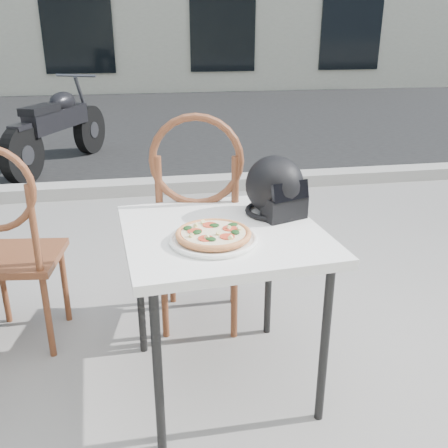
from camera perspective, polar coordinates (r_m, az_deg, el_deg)
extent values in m
plane|color=gray|center=(2.38, 6.33, -18.14)|extent=(80.00, 80.00, 0.00)
cube|color=black|center=(8.89, -6.57, 11.61)|extent=(30.00, 8.00, 0.00)
cube|color=#A8A49D|center=(4.99, -3.28, 4.58)|extent=(30.00, 0.25, 0.12)
cube|color=black|center=(12.78, -16.47, 21.12)|extent=(1.60, 0.08, 2.20)
cube|color=black|center=(12.93, -0.15, 21.92)|extent=(1.60, 0.08, 2.20)
cube|color=black|center=(13.89, 14.38, 21.28)|extent=(1.60, 0.08, 2.20)
cube|color=white|center=(2.03, -0.14, -1.15)|extent=(0.85, 0.85, 0.04)
cylinder|color=black|center=(1.89, -7.56, -16.50)|extent=(0.04, 0.04, 0.71)
cylinder|color=black|center=(2.04, 11.41, -13.47)|extent=(0.04, 0.04, 0.71)
cylinder|color=black|center=(2.43, -9.61, -7.19)|extent=(0.04, 0.04, 0.71)
cylinder|color=black|center=(2.56, 5.14, -5.48)|extent=(0.04, 0.04, 0.71)
cylinder|color=white|center=(1.90, -1.21, -1.86)|extent=(0.42, 0.42, 0.01)
torus|color=white|center=(1.90, -1.22, -1.68)|extent=(0.44, 0.44, 0.02)
cylinder|color=#D8894F|center=(1.89, -1.22, -1.26)|extent=(0.32, 0.32, 0.01)
torus|color=#D8894F|center=(1.89, -1.22, -1.09)|extent=(0.33, 0.33, 0.02)
cylinder|color=#B73014|center=(1.89, -1.22, -1.07)|extent=(0.28, 0.28, 0.00)
cylinder|color=#F5E6BC|center=(1.89, -1.22, -0.98)|extent=(0.28, 0.28, 0.00)
cylinder|color=red|center=(1.92, 0.67, -0.50)|extent=(0.06, 0.06, 0.00)
cylinder|color=red|center=(1.95, -1.63, -0.10)|extent=(0.06, 0.06, 0.00)
cylinder|color=red|center=(1.90, -3.35, -0.83)|extent=(0.06, 0.06, 0.00)
cylinder|color=red|center=(1.83, -2.11, -1.65)|extent=(0.06, 0.06, 0.00)
cylinder|color=red|center=(1.85, 0.37, -1.43)|extent=(0.06, 0.06, 0.00)
ellipsoid|color=#153B16|center=(1.94, -1.11, -0.15)|extent=(0.04, 0.04, 0.01)
ellipsoid|color=#153B16|center=(1.88, -3.08, -0.91)|extent=(0.05, 0.05, 0.01)
ellipsoid|color=#153B16|center=(1.88, 1.30, -0.94)|extent=(0.04, 0.05, 0.01)
ellipsoid|color=#153B16|center=(1.82, -1.51, -1.73)|extent=(0.05, 0.05, 0.01)
ellipsoid|color=#153B16|center=(1.95, 1.00, -0.08)|extent=(0.05, 0.04, 0.01)
ellipsoid|color=#153B16|center=(1.92, -4.19, -0.45)|extent=(0.05, 0.05, 0.01)
cylinder|color=#ECE590|center=(1.86, -0.66, -1.03)|extent=(0.02, 0.02, 0.02)
cylinder|color=#ECE590|center=(1.94, -3.24, -0.14)|extent=(0.03, 0.02, 0.02)
cylinder|color=#ECE590|center=(1.91, 0.58, -0.39)|extent=(0.03, 0.03, 0.02)
cylinder|color=#ECE590|center=(1.97, -2.43, 0.23)|extent=(0.02, 0.02, 0.02)
cylinder|color=#ECE590|center=(1.82, 0.75, -1.56)|extent=(0.03, 0.02, 0.02)
cylinder|color=#ECE590|center=(1.85, -3.75, -1.27)|extent=(0.03, 0.03, 0.02)
cylinder|color=#ECE590|center=(1.91, 1.77, -0.49)|extent=(0.02, 0.02, 0.02)
cylinder|color=#ECE590|center=(1.83, -1.95, -1.50)|extent=(0.02, 0.02, 0.02)
ellipsoid|color=black|center=(2.17, 5.80, 4.43)|extent=(0.32, 0.33, 0.26)
cube|color=black|center=(2.13, 6.93, 1.87)|extent=(0.20, 0.15, 0.10)
torus|color=black|center=(2.20, 5.69, 1.57)|extent=(0.32, 0.32, 0.02)
cube|color=black|center=(2.08, 7.58, 3.75)|extent=(0.18, 0.09, 0.08)
cube|color=brown|center=(2.61, -2.74, -1.27)|extent=(0.52, 0.52, 0.04)
cylinder|color=brown|center=(2.88, 1.09, -4.61)|extent=(0.04, 0.04, 0.49)
cylinder|color=brown|center=(2.90, -6.00, -4.56)|extent=(0.04, 0.04, 0.49)
cylinder|color=brown|center=(2.56, 1.18, -8.12)|extent=(0.04, 0.04, 0.49)
cylinder|color=brown|center=(2.58, -6.83, -8.04)|extent=(0.04, 0.04, 0.49)
cylinder|color=brown|center=(2.35, 1.27, 2.19)|extent=(0.04, 0.04, 0.47)
cylinder|color=brown|center=(2.37, -7.38, 2.19)|extent=(0.04, 0.04, 0.47)
torus|color=brown|center=(2.29, -3.18, 7.20)|extent=(0.44, 0.12, 0.44)
cube|color=brown|center=(2.66, -22.55, -3.60)|extent=(0.46, 0.46, 0.04)
cylinder|color=brown|center=(2.85, -17.75, -6.50)|extent=(0.04, 0.04, 0.45)
cylinder|color=brown|center=(2.95, -23.92, -6.40)|extent=(0.04, 0.04, 0.45)
cylinder|color=brown|center=(2.57, -19.47, -9.89)|extent=(0.04, 0.04, 0.45)
cylinder|color=brown|center=(2.37, -20.86, -0.68)|extent=(0.04, 0.04, 0.43)
cylinder|color=black|center=(6.69, -15.09, 10.37)|extent=(0.36, 0.60, 0.60)
cylinder|color=slate|center=(6.69, -15.09, 10.37)|extent=(0.21, 0.24, 0.20)
cylinder|color=black|center=(5.54, -22.05, 7.32)|extent=(0.36, 0.60, 0.60)
cylinder|color=slate|center=(5.54, -22.05, 7.32)|extent=(0.21, 0.24, 0.20)
cube|color=black|center=(6.06, -18.53, 11.31)|extent=(0.60, 1.03, 0.22)
ellipsoid|color=black|center=(6.16, -17.97, 13.14)|extent=(0.38, 0.47, 0.22)
cube|color=black|center=(5.79, -20.30, 12.18)|extent=(0.39, 0.54, 0.08)
cylinder|color=slate|center=(6.57, -15.71, 12.96)|extent=(0.17, 0.31, 0.71)
cylinder|color=slate|center=(6.43, -16.58, 15.95)|extent=(0.49, 0.25, 0.03)
cube|color=black|center=(5.50, -22.34, 10.20)|extent=(0.22, 0.26, 0.05)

